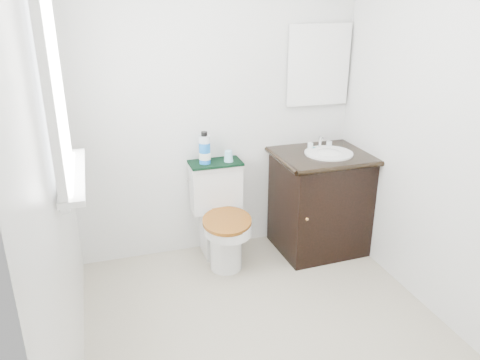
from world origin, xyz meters
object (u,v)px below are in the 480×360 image
vanity (320,199)px  cup (229,156)px  toilet (220,220)px  mouthwash_bottle (205,149)px  trash_bin (217,235)px

vanity → cup: size_ratio=10.54×
toilet → mouthwash_bottle: size_ratio=3.06×
vanity → cup: vanity is taller
toilet → trash_bin: bearing=90.0°
trash_bin → mouthwash_bottle: size_ratio=1.06×
toilet → mouthwash_bottle: bearing=125.9°
mouthwash_bottle → trash_bin: bearing=11.0°
vanity → trash_bin: (-0.82, 0.20, -0.30)m
trash_bin → toilet: bearing=-90.0°
toilet → vanity: 0.83m
mouthwash_bottle → cup: mouthwash_bottle is taller
cup → mouthwash_bottle: bearing=175.2°
vanity → trash_bin: vanity is taller
vanity → cup: 0.83m
toilet → mouthwash_bottle: mouthwash_bottle is taller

